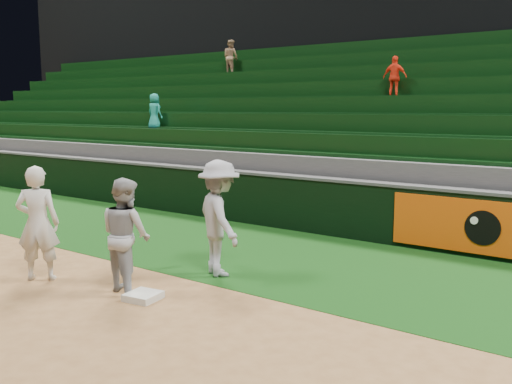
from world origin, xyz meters
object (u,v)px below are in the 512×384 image
(first_baseman, at_px, (38,223))
(baserunner, at_px, (126,235))
(base_coach, at_px, (219,218))
(first_base, at_px, (143,296))

(first_baseman, xyz_separation_m, baserunner, (1.57, 0.46, -0.06))
(baserunner, bearing_deg, base_coach, -102.87)
(baserunner, height_order, base_coach, base_coach)
(first_baseman, distance_m, base_coach, 2.90)
(first_base, bearing_deg, baserunner, 163.22)
(first_base, distance_m, base_coach, 1.85)
(baserunner, xyz_separation_m, base_coach, (0.61, 1.45, 0.10))
(first_base, xyz_separation_m, first_baseman, (-2.08, -0.31, 0.88))
(first_base, xyz_separation_m, baserunner, (-0.51, 0.15, 0.81))
(baserunner, bearing_deg, first_baseman, 26.33)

